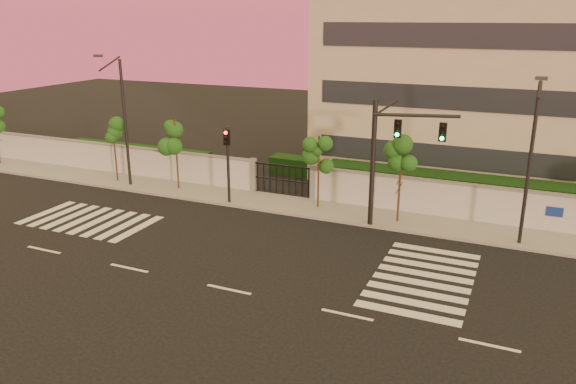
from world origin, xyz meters
name	(u,v)px	position (x,y,z in m)	size (l,w,h in m)	color
ground	(229,290)	(0.00, 0.00, 0.00)	(120.00, 120.00, 0.00)	black
sidewalk	(320,209)	(0.00, 10.50, 0.07)	(60.00, 3.00, 0.15)	gray
perimeter_wall	(331,186)	(0.10, 12.00, 1.07)	(60.00, 0.36, 2.20)	#AEB0B5
hedge_row	(362,180)	(1.17, 14.74, 0.82)	(41.00, 4.25, 1.80)	black
institutional_building	(513,86)	(9.00, 21.99, 6.16)	(24.40, 12.40, 12.25)	#B7AF9B
road_markings	(239,249)	(-1.58, 3.76, 0.01)	(57.00, 7.62, 0.02)	silver
street_tree_b	(114,134)	(-14.25, 10.40, 3.24)	(1.35, 1.07, 4.40)	#382314
street_tree_c	(176,138)	(-9.56, 10.57, 3.35)	(1.39, 1.11, 4.55)	#382314
street_tree_d	(319,156)	(-0.18, 10.67, 3.15)	(1.30, 1.04, 4.28)	#382314
street_tree_e	(402,160)	(4.51, 10.23, 3.49)	(1.46, 1.16, 4.74)	#382314
traffic_signal_main	(390,150)	(4.12, 9.16, 4.21)	(4.16, 1.24, 6.66)	black
traffic_signal_secondary	(228,156)	(-5.26, 9.37, 2.94)	(0.36, 0.35, 4.64)	black
streetlight_west	(123,117)	(-12.89, 9.80, 4.56)	(0.50, 2.03, 8.45)	black
streetlight_east	(531,157)	(10.55, 9.43, 4.43)	(0.49, 1.97, 8.19)	black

